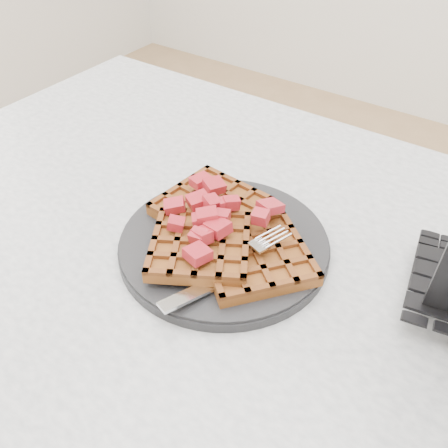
% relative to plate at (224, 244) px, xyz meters
% --- Properties ---
extents(table, '(1.20, 0.80, 0.75)m').
position_rel_plate_xyz_m(table, '(0.06, -0.03, -0.12)').
color(table, silver).
rests_on(table, ground).
extents(plate, '(0.25, 0.25, 0.02)m').
position_rel_plate_xyz_m(plate, '(0.00, 0.00, 0.00)').
color(plate, black).
rests_on(plate, table).
extents(waffles, '(0.24, 0.21, 0.03)m').
position_rel_plate_xyz_m(waffles, '(0.00, -0.00, 0.02)').
color(waffles, brown).
rests_on(waffles, plate).
extents(strawberry_pile, '(0.15, 0.15, 0.02)m').
position_rel_plate_xyz_m(strawberry_pile, '(0.00, 0.00, 0.05)').
color(strawberry_pile, maroon).
rests_on(strawberry_pile, waffles).
extents(fork, '(0.08, 0.18, 0.02)m').
position_rel_plate_xyz_m(fork, '(0.05, -0.04, 0.02)').
color(fork, silver).
rests_on(fork, plate).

